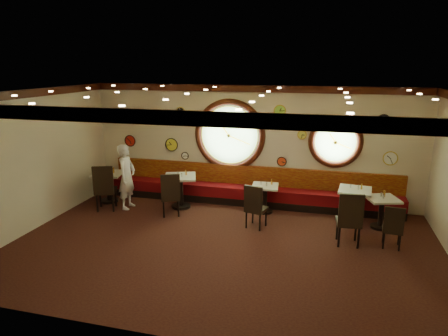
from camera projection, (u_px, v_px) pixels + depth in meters
floor at (223, 246)px, 8.44m from camera, size 9.00×6.00×0.00m
ceiling at (223, 93)px, 7.62m from camera, size 9.00×6.00×0.02m
wall_back at (251, 145)px, 10.84m from camera, size 9.00×0.02×3.20m
wall_front at (165, 233)px, 5.22m from camera, size 9.00×0.02×3.20m
wall_left at (33, 160)px, 9.13m from camera, size 0.02×6.00×3.20m
molding_back at (252, 89)px, 10.41m from camera, size 9.00×0.10×0.18m
molding_front at (162, 117)px, 4.89m from camera, size 9.00×0.10×0.18m
molding_left at (27, 94)px, 8.74m from camera, size 0.10×6.00×0.18m
banquette_base at (248, 200)px, 10.96m from camera, size 8.00×0.55×0.20m
banquette_seat at (248, 192)px, 10.89m from camera, size 8.00×0.55×0.30m
banquette_back at (250, 176)px, 11.00m from camera, size 8.00×0.10×0.55m
porthole_left_glass at (230, 135)px, 10.92m from camera, size 1.66×0.02×1.66m
porthole_left_frame at (230, 135)px, 10.90m from camera, size 1.98×0.18×1.98m
porthole_left_ring at (229, 135)px, 10.87m from camera, size 1.61×0.03×1.61m
porthole_right_glass at (335, 142)px, 10.25m from camera, size 1.10×0.02×1.10m
porthole_right_frame at (335, 142)px, 10.23m from camera, size 1.38×0.18×1.38m
porthole_right_ring at (335, 142)px, 10.20m from camera, size 1.09×0.03×1.09m
wall_clock_0 at (302, 135)px, 10.38m from camera, size 0.22×0.03×0.22m
wall_clock_1 at (282, 161)px, 10.70m from camera, size 0.24×0.03×0.24m
wall_clock_2 at (390, 158)px, 9.97m from camera, size 0.34×0.03×0.34m
wall_clock_3 at (141, 114)px, 11.39m from camera, size 0.26×0.03×0.26m
wall_clock_4 at (181, 112)px, 11.07m from camera, size 0.24×0.03×0.24m
wall_clock_5 at (172, 145)px, 11.39m from camera, size 0.36×0.03×0.36m
wall_clock_6 at (280, 111)px, 10.38m from camera, size 0.30×0.03×0.30m
wall_clock_7 at (384, 120)px, 9.79m from camera, size 0.28×0.03×0.28m
wall_clock_8 at (130, 141)px, 11.69m from camera, size 0.32×0.03×0.32m
wall_clock_9 at (185, 156)px, 11.37m from camera, size 0.20×0.03×0.20m
table_a at (109, 184)px, 11.04m from camera, size 0.90×0.90×0.83m
table_b at (181, 188)px, 10.59m from camera, size 1.02×1.02×0.88m
table_c at (265, 195)px, 10.27m from camera, size 0.72×0.72×0.73m
table_d at (354, 201)px, 9.65m from camera, size 0.82×0.82×0.82m
table_e at (381, 209)px, 9.27m from camera, size 0.85×0.85×0.75m
chair_a at (104, 185)px, 10.31m from camera, size 0.66×0.66×0.76m
chair_b at (170, 192)px, 9.96m from camera, size 0.62×0.62×0.69m
chair_c at (255, 204)px, 9.21m from camera, size 0.54×0.54×0.66m
chair_d at (350, 216)px, 8.29m from camera, size 0.54×0.54×0.73m
chair_e at (393, 225)px, 8.21m from camera, size 0.43×0.43×0.58m
condiment_a_salt at (105, 170)px, 11.03m from camera, size 0.04×0.04×0.10m
condiment_b_salt at (178, 174)px, 10.52m from camera, size 0.03×0.03×0.09m
condiment_c_salt at (261, 183)px, 10.24m from camera, size 0.03×0.03×0.09m
condiment_d_salt at (351, 186)px, 9.67m from camera, size 0.03×0.03×0.09m
condiment_a_pepper at (107, 172)px, 10.85m from camera, size 0.03×0.03×0.09m
condiment_b_pepper at (182, 175)px, 10.40m from camera, size 0.04×0.04×0.10m
condiment_c_pepper at (267, 184)px, 10.12m from camera, size 0.03×0.03×0.09m
condiment_d_pepper at (359, 187)px, 9.55m from camera, size 0.04×0.04×0.11m
condiment_a_bottle at (113, 170)px, 10.93m from camera, size 0.05×0.05×0.16m
condiment_b_bottle at (186, 172)px, 10.56m from camera, size 0.04×0.04×0.14m
condiment_c_bottle at (272, 182)px, 10.26m from camera, size 0.05×0.05×0.14m
condiment_d_bottle at (362, 186)px, 9.56m from camera, size 0.04×0.04×0.14m
condiment_e_salt at (381, 195)px, 9.27m from camera, size 0.04×0.04×0.10m
condiment_e_pepper at (383, 196)px, 9.14m from camera, size 0.04×0.04×0.10m
condiment_e_bottle at (384, 194)px, 9.25m from camera, size 0.05×0.05×0.15m
waiter at (127, 177)px, 10.49m from camera, size 0.41×0.63×1.72m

